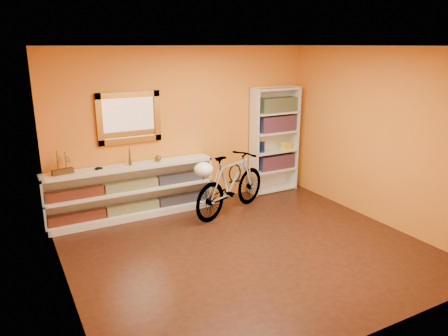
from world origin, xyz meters
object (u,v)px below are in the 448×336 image
helmet (204,170)px  bookcase (274,140)px  bicycle (231,183)px  console_unit (132,192)px

helmet → bookcase: bearing=24.3°
bicycle → helmet: (-0.59, -0.24, 0.37)m
bicycle → helmet: size_ratio=5.86×
console_unit → bookcase: bearing=0.5°
console_unit → bookcase: size_ratio=1.37×
bookcase → helmet: bookcase is taller
bicycle → helmet: bearing=90.0°
bookcase → helmet: size_ratio=6.65×
console_unit → bookcase: bookcase is taller
console_unit → helmet: 1.25m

